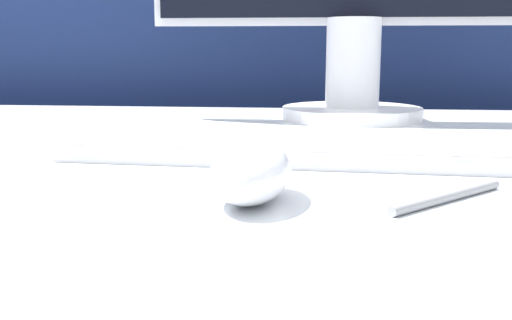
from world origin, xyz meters
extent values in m
cube|color=navy|center=(0.00, 0.61, 0.51)|extent=(5.00, 0.03, 1.02)
ellipsoid|color=white|center=(0.02, -0.23, 0.80)|extent=(0.07, 0.11, 0.05)
cube|color=silver|center=(0.04, -0.04, 0.78)|extent=(0.46, 0.17, 0.02)
cube|color=white|center=(0.04, -0.04, 0.79)|extent=(0.43, 0.15, 0.01)
cylinder|color=white|center=(0.13, 0.30, 0.78)|extent=(0.22, 0.22, 0.02)
cylinder|color=white|center=(0.13, 0.30, 0.86)|extent=(0.08, 0.08, 0.14)
cylinder|color=#99999E|center=(0.17, -0.21, 0.78)|extent=(0.10, 0.10, 0.01)
camera|label=1|loc=(0.07, -0.66, 0.89)|focal=42.00mm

